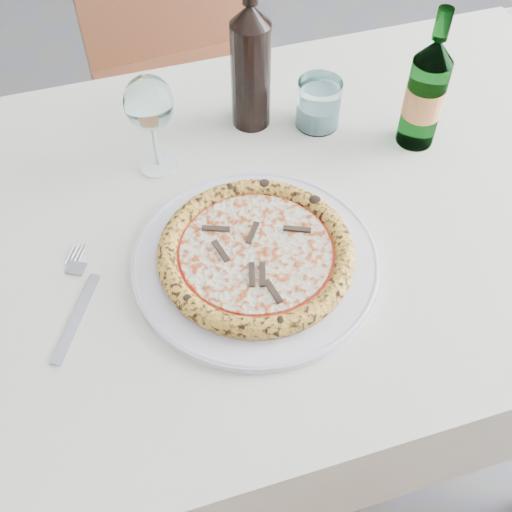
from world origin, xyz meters
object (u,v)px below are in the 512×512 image
object	(u,v)px
plate	(256,261)
tumbler	(318,106)
beer_bottle	(426,93)
wine_bottle	(251,65)
chair_far	(181,52)
wine_glass	(149,105)
dining_table	(245,252)
pizza	(256,253)

from	to	relation	value
plate	tumbler	xyz separation A→B (m)	(0.16, 0.29, 0.03)
beer_bottle	wine_bottle	size ratio (longest dim) A/B	0.90
plate	tumbler	size ratio (longest dim) A/B	4.21
tumbler	beer_bottle	size ratio (longest dim) A/B	0.35
chair_far	wine_glass	xyz separation A→B (m)	(-0.08, -0.65, 0.34)
chair_far	plate	distance (m)	0.91
tumbler	beer_bottle	world-z (taller)	beer_bottle
plate	wine_bottle	bearing A→B (deg)	81.37
wine_glass	tumbler	xyz separation A→B (m)	(0.28, 0.06, -0.08)
dining_table	wine_bottle	xyz separation A→B (m)	(0.05, 0.21, 0.21)
plate	wine_bottle	world-z (taller)	wine_bottle
chair_far	wine_bottle	xyz separation A→B (m)	(0.08, -0.56, 0.34)
chair_far	tumbler	world-z (taller)	chair_far
tumbler	chair_far	bearing A→B (deg)	108.43
beer_bottle	tumbler	bearing A→B (deg)	154.90
dining_table	wine_glass	bearing A→B (deg)	132.54
pizza	chair_far	bearing A→B (deg)	92.43
wine_glass	tumbler	size ratio (longest dim) A/B	2.02
pizza	beer_bottle	xyz separation A→B (m)	(0.31, 0.22, 0.07)
chair_far	pizza	xyz separation A→B (m)	(0.04, -0.88, 0.25)
plate	wine_glass	world-z (taller)	wine_glass
dining_table	chair_far	world-z (taller)	chair_far
wine_glass	beer_bottle	xyz separation A→B (m)	(0.43, -0.01, -0.02)
beer_bottle	wine_glass	bearing A→B (deg)	178.10
dining_table	tumbler	world-z (taller)	tumbler
pizza	plate	bearing A→B (deg)	16.22
plate	chair_far	bearing A→B (deg)	92.43
pizza	wine_bottle	distance (m)	0.33
beer_bottle	wine_bottle	world-z (taller)	wine_bottle
plate	wine_glass	size ratio (longest dim) A/B	2.09
wine_glass	dining_table	bearing A→B (deg)	-47.46
wine_bottle	wine_glass	bearing A→B (deg)	-153.76
pizza	tumbler	distance (m)	0.33
tumbler	beer_bottle	bearing A→B (deg)	-25.10
wine_bottle	beer_bottle	bearing A→B (deg)	-20.24
chair_far	pizza	size ratio (longest dim) A/B	3.35
tumbler	wine_glass	bearing A→B (deg)	-168.52
chair_far	tumbler	size ratio (longest dim) A/B	11.09
plate	wine_bottle	xyz separation A→B (m)	(0.05, 0.31, 0.11)
wine_bottle	dining_table	bearing A→B (deg)	-102.56
dining_table	wine_bottle	distance (m)	0.30
pizza	wine_glass	world-z (taller)	wine_glass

